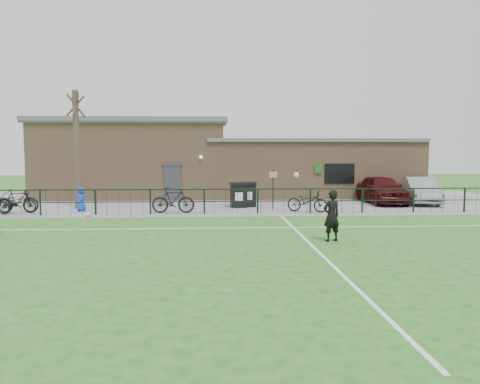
{
  "coord_description": "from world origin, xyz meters",
  "views": [
    {
      "loc": [
        -1.05,
        -13.74,
        2.94
      ],
      "look_at": [
        0.0,
        5.0,
        1.3
      ],
      "focal_mm": 35.0,
      "sensor_mm": 36.0,
      "label": 1
    }
  ],
  "objects": [
    {
      "name": "ground",
      "position": [
        0.0,
        0.0,
        0.0
      ],
      "size": [
        90.0,
        90.0,
        0.0
      ],
      "primitive_type": "plane",
      "color": "#245E1B",
      "rests_on": "ground"
    },
    {
      "name": "bare_tree",
      "position": [
        -8.0,
        10.5,
        3.0
      ],
      "size": [
        0.3,
        0.3,
        6.0
      ],
      "primitive_type": "cylinder",
      "color": "#47362B",
      "rests_on": "ground"
    },
    {
      "name": "pitch_line_perp",
      "position": [
        2.0,
        0.0,
        0.0
      ],
      "size": [
        0.1,
        16.0,
        0.01
      ],
      "primitive_type": "cube",
      "color": "white",
      "rests_on": "ground"
    },
    {
      "name": "sign_post",
      "position": [
        1.91,
        9.49,
        1.02
      ],
      "size": [
        0.08,
        0.08,
        2.0
      ],
      "primitive_type": "cylinder",
      "rotation": [
        0.0,
        0.0,
        0.35
      ],
      "color": "black",
      "rests_on": "paving_strip"
    },
    {
      "name": "ball_ground",
      "position": [
        -6.67,
        7.25,
        0.12
      ],
      "size": [
        0.24,
        0.24,
        0.24
      ],
      "primitive_type": "sphere",
      "color": "white",
      "rests_on": "ground"
    },
    {
      "name": "car_maroon",
      "position": [
        8.36,
        11.95,
        0.81
      ],
      "size": [
        1.88,
        4.63,
        1.57
      ],
      "primitive_type": "imported",
      "rotation": [
        0.0,
        0.0,
        0.0
      ],
      "color": "#3F0B0E",
      "rests_on": "paving_strip"
    },
    {
      "name": "bicycle_b",
      "position": [
        -10.35,
        8.86,
        0.59
      ],
      "size": [
        1.92,
        0.67,
        1.13
      ],
      "primitive_type": "imported",
      "rotation": [
        0.0,
        0.0,
        1.64
      ],
      "color": "black",
      "rests_on": "paving_strip"
    },
    {
      "name": "spectator_child",
      "position": [
        -7.5,
        9.25,
        0.61
      ],
      "size": [
        0.58,
        0.38,
        1.17
      ],
      "primitive_type": "imported",
      "rotation": [
        0.0,
        0.0,
        0.01
      ],
      "color": "blue",
      "rests_on": "paving_strip"
    },
    {
      "name": "clubhouse",
      "position": [
        -0.88,
        16.5,
        2.22
      ],
      "size": [
        24.25,
        5.4,
        4.96
      ],
      "color": "#A17C5A",
      "rests_on": "ground"
    },
    {
      "name": "bicycle_e",
      "position": [
        3.44,
        8.42,
        0.54
      ],
      "size": [
        2.07,
        1.44,
        1.03
      ],
      "primitive_type": "imported",
      "rotation": [
        0.0,
        0.0,
        1.14
      ],
      "color": "black",
      "rests_on": "paving_strip"
    },
    {
      "name": "pitch_line_mid",
      "position": [
        0.0,
        4.0,
        0.0
      ],
      "size": [
        28.0,
        0.1,
        0.01
      ],
      "primitive_type": "cube",
      "color": "white",
      "rests_on": "ground"
    },
    {
      "name": "perimeter_fence",
      "position": [
        0.0,
        8.0,
        0.6
      ],
      "size": [
        28.0,
        0.1,
        1.2
      ],
      "primitive_type": "cube",
      "color": "black",
      "rests_on": "ground"
    },
    {
      "name": "goalkeeper_kick",
      "position": [
        2.76,
        1.25,
        0.87
      ],
      "size": [
        1.09,
        3.54,
        2.13
      ],
      "color": "black",
      "rests_on": "ground"
    },
    {
      "name": "car_silver",
      "position": [
        10.54,
        11.78,
        0.75
      ],
      "size": [
        2.48,
        4.69,
        1.47
      ],
      "primitive_type": "imported",
      "rotation": [
        0.0,
        0.0,
        -0.22
      ],
      "color": "#999AA0",
      "rests_on": "paving_strip"
    },
    {
      "name": "wheelie_bin_right",
      "position": [
        0.74,
        10.87,
        0.62
      ],
      "size": [
        0.81,
        0.92,
        1.21
      ],
      "primitive_type": "cube",
      "rotation": [
        0.0,
        0.0,
        0.02
      ],
      "color": "black",
      "rests_on": "paving_strip"
    },
    {
      "name": "bicycle_c",
      "position": [
        -10.39,
        8.88,
        0.52
      ],
      "size": [
        1.99,
        0.96,
        1.0
      ],
      "primitive_type": "imported",
      "rotation": [
        0.0,
        0.0,
        1.41
      ],
      "color": "black",
      "rests_on": "paving_strip"
    },
    {
      "name": "bicycle_d",
      "position": [
        -2.98,
        8.38,
        0.62
      ],
      "size": [
        2.03,
        0.64,
        1.21
      ],
      "primitive_type": "imported",
      "rotation": [
        0.0,
        0.0,
        1.54
      ],
      "color": "black",
      "rests_on": "paving_strip"
    },
    {
      "name": "pitch_line_touch",
      "position": [
        0.0,
        7.8,
        0.0
      ],
      "size": [
        28.0,
        0.1,
        0.01
      ],
      "primitive_type": "cube",
      "color": "white",
      "rests_on": "ground"
    },
    {
      "name": "paving_strip",
      "position": [
        0.0,
        13.5,
        0.01
      ],
      "size": [
        34.0,
        13.0,
        0.02
      ],
      "primitive_type": "cube",
      "color": "gray",
      "rests_on": "ground"
    },
    {
      "name": "wheelie_bin_left",
      "position": [
        0.24,
        10.54,
        0.62
      ],
      "size": [
        0.87,
        0.96,
        1.2
      ],
      "primitive_type": "cube",
      "rotation": [
        0.0,
        0.0,
        0.08
      ],
      "color": "black",
      "rests_on": "paving_strip"
    }
  ]
}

